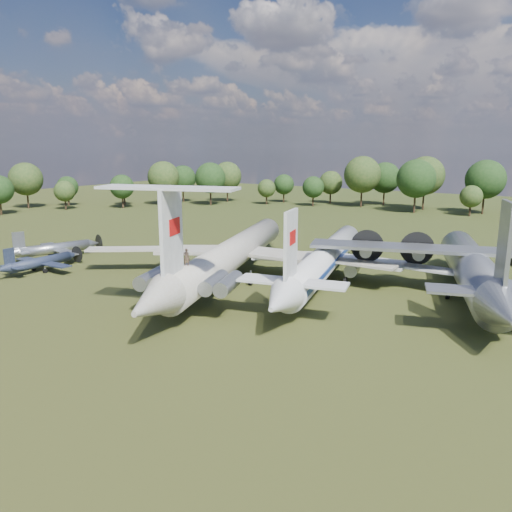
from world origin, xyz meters
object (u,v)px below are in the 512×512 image
Objects in this scene: il62_airliner at (232,260)px; small_prop_west at (41,264)px; small_prop_northwest at (55,251)px; an12_transport at (473,275)px; person_on_il62 at (186,257)px; tu104_jet at (325,264)px.

il62_airliner is 28.54m from small_prop_west.
small_prop_northwest reaches higher than small_prop_west.
an12_transport is at bearing 29.46° from small_prop_northwest.
person_on_il62 is (30.78, -2.93, 5.43)m from small_prop_west.
il62_airliner is 16.02m from person_on_il62.
small_prop_west is (-37.15, -17.60, -1.43)m from tu104_jet.
tu104_jet is 41.13m from small_prop_west.
tu104_jet is 21.86m from person_on_il62.
small_prop_west is at bearing -31.60° from small_prop_northwest.
an12_transport reaches higher than small_prop_northwest.
tu104_jet reaches higher than small_prop_west.
il62_airliner is 3.37× the size of small_prop_northwest.
an12_transport is 34.11m from person_on_il62.
small_prop_west is at bearing -177.88° from an12_transport.
tu104_jet is 26.98× the size of person_on_il62.
tu104_jet is 2.97× the size of small_prop_northwest.
small_prop_northwest is at bearing 174.49° from an12_transport.
il62_airliner is 32.33m from small_prop_northwest.
small_prop_west is 0.86× the size of small_prop_northwest.
person_on_il62 is (-6.37, -20.53, 3.99)m from tu104_jet.
small_prop_northwest is at bearing 171.05° from il62_airliner.
tu104_jet is 18.18m from an12_transport.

